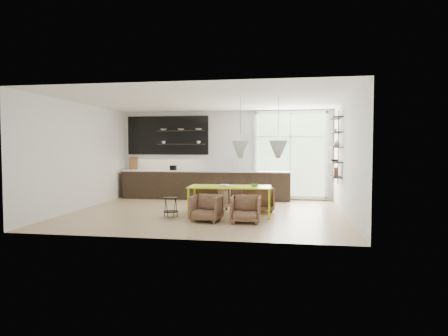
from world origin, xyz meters
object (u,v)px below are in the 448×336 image
(armchair_back_left, at_px, (213,198))
(armchair_back_right, at_px, (258,199))
(wire_stool, at_px, (171,204))
(armchair_front_left, at_px, (206,208))
(armchair_front_right, at_px, (246,209))
(dining_table, at_px, (230,188))

(armchair_back_left, distance_m, armchair_back_right, 1.19)
(armchair_back_left, bearing_deg, wire_stool, 71.21)
(armchair_back_left, xyz_separation_m, armchair_front_left, (0.13, -1.52, -0.02))
(armchair_back_left, bearing_deg, armchair_front_right, 143.29)
(wire_stool, bearing_deg, armchair_back_right, 29.79)
(armchair_front_right, height_order, wire_stool, armchair_front_right)
(armchair_front_right, distance_m, wire_stool, 1.94)
(armchair_front_left, bearing_deg, armchair_front_right, 4.79)
(armchair_front_left, bearing_deg, wire_stool, 161.92)
(wire_stool, bearing_deg, dining_table, 15.22)
(armchair_front_left, relative_size, armchair_front_right, 1.00)
(armchair_back_right, xyz_separation_m, armchair_front_left, (-1.06, -1.60, -0.03))
(armchair_back_left, relative_size, armchair_back_right, 0.98)
(armchair_front_left, height_order, wire_stool, armchair_front_left)
(dining_table, bearing_deg, armchair_back_left, 125.78)
(armchair_front_right, bearing_deg, dining_table, 118.66)
(dining_table, distance_m, armchair_back_right, 1.06)
(armchair_front_left, xyz_separation_m, wire_stool, (-0.98, 0.43, 0.00))
(armchair_back_left, distance_m, armchair_front_right, 1.85)
(armchair_back_left, bearing_deg, armchair_back_right, -157.13)
(armchair_back_right, bearing_deg, dining_table, 32.43)
(dining_table, relative_size, armchair_back_right, 2.78)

